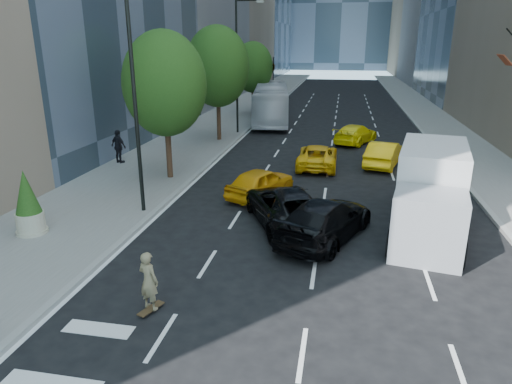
% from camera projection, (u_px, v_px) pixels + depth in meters
% --- Properties ---
extents(ground, '(160.00, 160.00, 0.00)m').
position_uv_depth(ground, '(282.00, 270.00, 14.62)').
color(ground, black).
rests_on(ground, ground).
extents(sidewalk_left, '(6.00, 120.00, 0.15)m').
position_uv_depth(sidewalk_left, '(231.00, 117.00, 44.18)').
color(sidewalk_left, slate).
rests_on(sidewalk_left, ground).
extents(sidewalk_right, '(4.00, 120.00, 0.15)m').
position_uv_depth(sidewalk_right, '(437.00, 123.00, 40.84)').
color(sidewalk_right, slate).
rests_on(sidewalk_right, ground).
extents(lamp_near, '(2.13, 0.22, 10.00)m').
position_uv_depth(lamp_near, '(137.00, 73.00, 17.65)').
color(lamp_near, black).
rests_on(lamp_near, sidewalk_left).
extents(lamp_far, '(2.13, 0.22, 10.00)m').
position_uv_depth(lamp_far, '(239.00, 58.00, 34.45)').
color(lamp_far, black).
rests_on(lamp_far, sidewalk_left).
extents(tree_near, '(4.20, 4.20, 7.46)m').
position_uv_depth(tree_near, '(165.00, 84.00, 22.73)').
color(tree_near, '#302112').
rests_on(tree_near, sidewalk_left).
extents(tree_mid, '(4.50, 4.50, 7.99)m').
position_uv_depth(tree_mid, '(217.00, 67.00, 31.96)').
color(tree_mid, '#302112').
rests_on(tree_mid, sidewalk_left).
extents(tree_far, '(3.90, 3.90, 6.92)m').
position_uv_depth(tree_far, '(253.00, 67.00, 44.31)').
color(tree_far, '#302112').
rests_on(tree_far, sidewalk_left).
extents(traffic_signal, '(2.48, 0.53, 5.20)m').
position_uv_depth(traffic_signal, '(273.00, 67.00, 51.75)').
color(traffic_signal, black).
rests_on(traffic_signal, sidewalk_left).
extents(skateboarder, '(0.71, 0.58, 1.66)m').
position_uv_depth(skateboarder, '(149.00, 285.00, 12.13)').
color(skateboarder, '#746848').
rests_on(skateboarder, ground).
extents(black_sedan_lincoln, '(4.51, 5.93, 1.50)m').
position_uv_depth(black_sedan_lincoln, '(287.00, 206.00, 18.19)').
color(black_sedan_lincoln, black).
rests_on(black_sedan_lincoln, ground).
extents(black_sedan_mercedes, '(3.92, 5.66, 1.52)m').
position_uv_depth(black_sedan_mercedes, '(325.00, 220.00, 16.74)').
color(black_sedan_mercedes, black).
rests_on(black_sedan_mercedes, ground).
extents(taxi_a, '(3.14, 4.35, 1.38)m').
position_uv_depth(taxi_a, '(260.00, 182.00, 21.45)').
color(taxi_a, orange).
rests_on(taxi_a, ground).
extents(taxi_b, '(2.62, 4.69, 1.47)m').
position_uv_depth(taxi_b, '(384.00, 154.00, 26.73)').
color(taxi_b, yellow).
rests_on(taxi_b, ground).
extents(taxi_c, '(2.21, 4.76, 1.32)m').
position_uv_depth(taxi_c, '(317.00, 156.00, 26.49)').
color(taxi_c, yellow).
rests_on(taxi_c, ground).
extents(taxi_d, '(3.56, 5.03, 1.35)m').
position_uv_depth(taxi_d, '(355.00, 134.00, 32.80)').
color(taxi_d, yellow).
rests_on(taxi_d, ground).
extents(city_bus, '(4.60, 12.63, 3.44)m').
position_uv_depth(city_bus, '(271.00, 103.00, 41.26)').
color(city_bus, silver).
rests_on(city_bus, ground).
extents(box_truck, '(3.53, 6.98, 3.19)m').
position_uv_depth(box_truck, '(431.00, 191.00, 17.24)').
color(box_truck, silver).
rests_on(box_truck, ground).
extents(pedestrian_b, '(1.25, 0.90, 1.97)m').
position_uv_depth(pedestrian_b, '(119.00, 146.00, 26.76)').
color(pedestrian_b, black).
rests_on(pedestrian_b, sidewalk_left).
extents(planter_shrub, '(1.02, 1.02, 2.44)m').
position_uv_depth(planter_shrub, '(28.00, 204.00, 16.78)').
color(planter_shrub, '#B5B196').
rests_on(planter_shrub, sidewalk_left).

